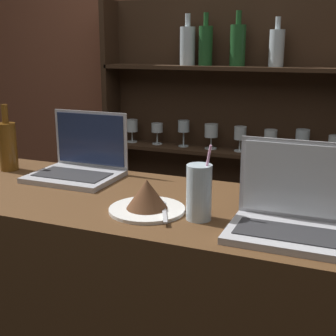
% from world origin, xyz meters
% --- Properties ---
extents(back_wall, '(7.00, 0.06, 2.70)m').
position_xyz_m(back_wall, '(0.00, 1.52, 1.35)').
color(back_wall, brown).
rests_on(back_wall, ground_plane).
extents(back_shelf, '(1.38, 0.18, 1.75)m').
position_xyz_m(back_shelf, '(-0.01, 1.44, 0.93)').
color(back_shelf, '#332114').
rests_on(back_shelf, ground_plane).
extents(laptop_near, '(0.30, 0.24, 0.23)m').
position_xyz_m(laptop_near, '(-0.28, 0.43, 1.10)').
color(laptop_near, '#ADADB2').
rests_on(laptop_near, bar_counter).
extents(laptop_far, '(0.31, 0.21, 0.23)m').
position_xyz_m(laptop_far, '(0.51, 0.18, 1.10)').
color(laptop_far, '#ADADB2').
rests_on(laptop_far, bar_counter).
extents(cake_plate, '(0.22, 0.22, 0.09)m').
position_xyz_m(cake_plate, '(0.10, 0.19, 1.09)').
color(cake_plate, silver).
rests_on(cake_plate, bar_counter).
extents(water_glass, '(0.07, 0.07, 0.21)m').
position_xyz_m(water_glass, '(0.26, 0.19, 1.13)').
color(water_glass, silver).
rests_on(water_glass, bar_counter).
extents(wine_bottle_amber, '(0.07, 0.07, 0.25)m').
position_xyz_m(wine_bottle_amber, '(-0.58, 0.40, 1.15)').
color(wine_bottle_amber, brown).
rests_on(wine_bottle_amber, bar_counter).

